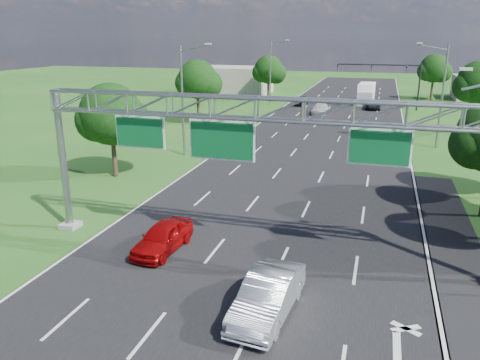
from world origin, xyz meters
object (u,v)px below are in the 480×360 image
at_px(red_coupe, 163,237).
at_px(sign_gantry, 258,121).
at_px(silver_sedan, 268,296).
at_px(traffic_signal, 395,75).
at_px(box_truck, 366,94).

bearing_deg(red_coupe, sign_gantry, 18.09).
bearing_deg(silver_sedan, traffic_signal, 90.18).
height_order(sign_gantry, traffic_signal, sign_gantry).
bearing_deg(red_coupe, silver_sedan, -28.23).
bearing_deg(sign_gantry, box_truck, 87.11).
xyz_separation_m(sign_gantry, red_coupe, (-4.76, -1.21, -6.14)).
bearing_deg(box_truck, sign_gantry, -90.00).
xyz_separation_m(sign_gantry, box_truck, (2.99, 59.37, -5.37)).
xyz_separation_m(silver_sedan, box_truck, (1.12, 64.73, 0.67)).
xyz_separation_m(sign_gantry, traffic_signal, (7.15, 53.00, -1.72)).
distance_m(sign_gantry, red_coupe, 7.86).
distance_m(traffic_signal, silver_sedan, 58.76).
bearing_deg(box_truck, traffic_signal, -53.99).
xyz_separation_m(traffic_signal, red_coupe, (-11.91, -54.22, -4.42)).
distance_m(red_coupe, silver_sedan, 7.82).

